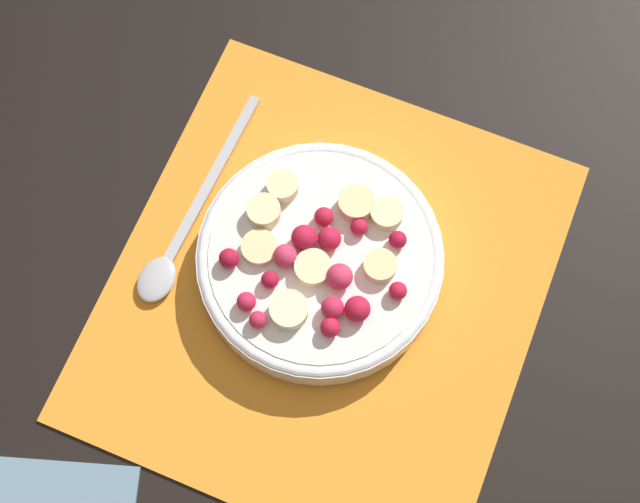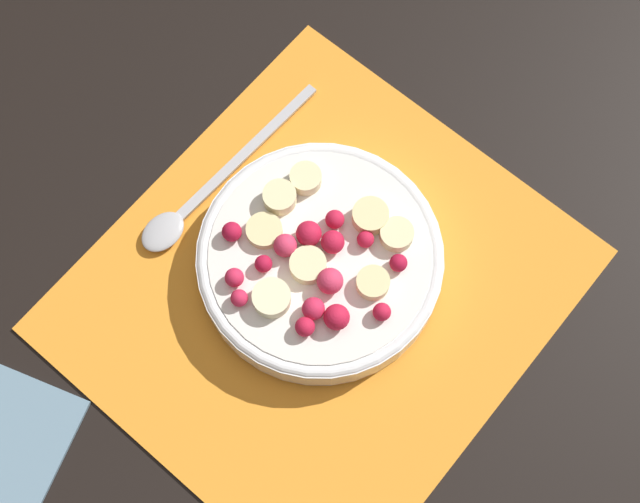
% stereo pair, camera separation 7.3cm
% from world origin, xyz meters
% --- Properties ---
extents(ground_plane, '(3.00, 3.00, 0.00)m').
position_xyz_m(ground_plane, '(0.00, 0.00, 0.00)').
color(ground_plane, black).
extents(placemat, '(0.39, 0.35, 0.01)m').
position_xyz_m(placemat, '(0.00, 0.00, 0.00)').
color(placemat, orange).
rests_on(placemat, ground_plane).
extents(fruit_bowl, '(0.21, 0.21, 0.06)m').
position_xyz_m(fruit_bowl, '(0.01, 0.01, 0.03)').
color(fruit_bowl, white).
rests_on(fruit_bowl, placemat).
extents(spoon, '(0.21, 0.03, 0.01)m').
position_xyz_m(spoon, '(-0.01, 0.13, 0.01)').
color(spoon, '#B2B2B7').
rests_on(spoon, placemat).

